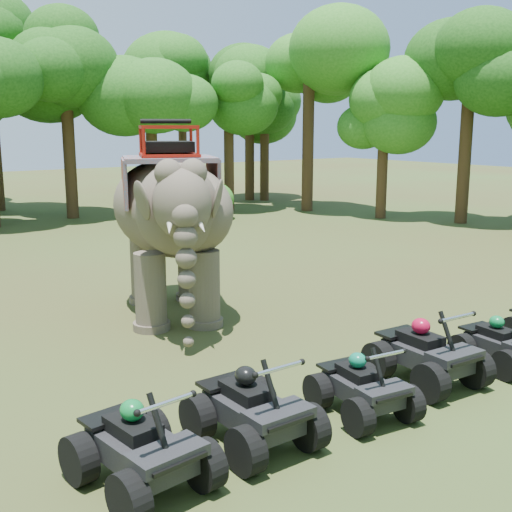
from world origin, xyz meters
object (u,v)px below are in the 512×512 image
at_px(atv_1, 252,399).
at_px(atv_3, 427,345).
at_px(elephant, 171,220).
at_px(atv_2, 363,379).
at_px(atv_0, 140,436).
at_px(atv_4, 502,336).

height_order(atv_1, atv_3, atv_3).
height_order(elephant, atv_2, elephant).
bearing_deg(elephant, atv_2, -69.53).
bearing_deg(atv_1, atv_3, -0.30).
height_order(elephant, atv_0, elephant).
bearing_deg(elephant, atv_3, -53.37).
xyz_separation_m(atv_0, atv_2, (3.61, -0.20, -0.08)).
relative_size(elephant, atv_1, 2.94).
relative_size(atv_3, atv_4, 1.19).
distance_m(elephant, atv_1, 6.77).
relative_size(atv_2, atv_4, 1.02).
distance_m(elephant, atv_4, 7.46).
distance_m(atv_0, atv_1, 1.73).
xyz_separation_m(elephant, atv_4, (3.19, -6.54, -1.66)).
height_order(atv_0, atv_3, atv_3).
bearing_deg(atv_3, atv_1, -176.36).
height_order(elephant, atv_4, elephant).
distance_m(atv_0, atv_4, 7.13).
height_order(atv_0, atv_2, atv_0).
xyz_separation_m(atv_0, atv_4, (7.12, -0.28, -0.09)).
bearing_deg(elephant, atv_0, -98.83).
xyz_separation_m(atv_2, atv_3, (1.79, 0.24, 0.10)).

